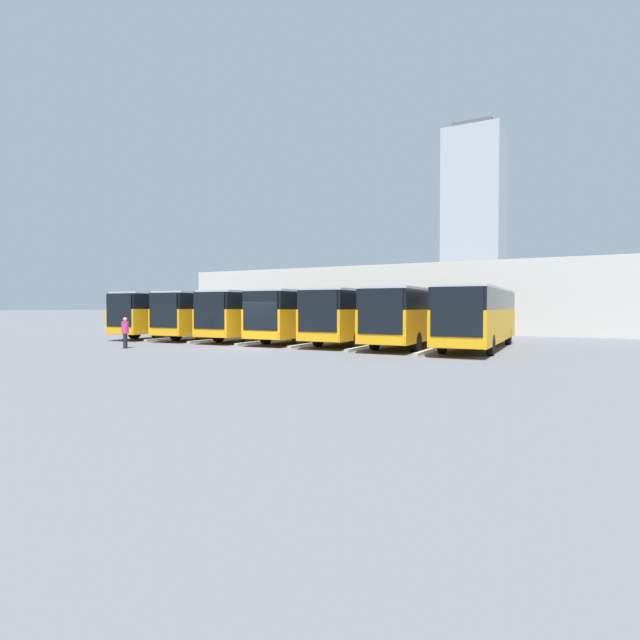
{
  "coord_description": "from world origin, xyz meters",
  "views": [
    {
      "loc": [
        -16.09,
        21.73,
        2.24
      ],
      "look_at": [
        -0.93,
        -6.0,
        1.39
      ],
      "focal_mm": 28.0,
      "sensor_mm": 36.0,
      "label": 1
    }
  ],
  "objects_px": {
    "bus_6": "(183,313)",
    "bus_3": "(311,313)",
    "bus_0": "(479,315)",
    "bus_2": "(361,314)",
    "bus_4": "(265,313)",
    "bus_5": "(224,313)",
    "pedestrian": "(125,332)",
    "bus_1": "(415,314)"
  },
  "relations": [
    {
      "from": "bus_0",
      "to": "bus_4",
      "type": "relative_size",
      "value": 1.0
    },
    {
      "from": "bus_5",
      "to": "bus_2",
      "type": "bearing_deg",
      "value": 177.81
    },
    {
      "from": "bus_2",
      "to": "pedestrian",
      "type": "bearing_deg",
      "value": 43.4
    },
    {
      "from": "bus_3",
      "to": "bus_6",
      "type": "height_order",
      "value": "same"
    },
    {
      "from": "bus_0",
      "to": "bus_6",
      "type": "bearing_deg",
      "value": -3.54
    },
    {
      "from": "bus_2",
      "to": "pedestrian",
      "type": "relative_size",
      "value": 7.28
    },
    {
      "from": "bus_3",
      "to": "pedestrian",
      "type": "relative_size",
      "value": 7.28
    },
    {
      "from": "bus_5",
      "to": "pedestrian",
      "type": "height_order",
      "value": "bus_5"
    },
    {
      "from": "bus_2",
      "to": "bus_5",
      "type": "distance_m",
      "value": 10.8
    },
    {
      "from": "bus_3",
      "to": "bus_6",
      "type": "xyz_separation_m",
      "value": [
        10.8,
        0.37,
        0.0
      ]
    },
    {
      "from": "bus_3",
      "to": "pedestrian",
      "type": "bearing_deg",
      "value": 56.66
    },
    {
      "from": "bus_0",
      "to": "bus_4",
      "type": "height_order",
      "value": "same"
    },
    {
      "from": "bus_6",
      "to": "bus_3",
      "type": "bearing_deg",
      "value": 179.8
    },
    {
      "from": "bus_2",
      "to": "bus_4",
      "type": "bearing_deg",
      "value": -2.59
    },
    {
      "from": "bus_4",
      "to": "bus_6",
      "type": "relative_size",
      "value": 1.0
    },
    {
      "from": "bus_4",
      "to": "pedestrian",
      "type": "xyz_separation_m",
      "value": [
        2.32,
        9.76,
        -0.91
      ]
    },
    {
      "from": "bus_6",
      "to": "pedestrian",
      "type": "height_order",
      "value": "bus_6"
    },
    {
      "from": "bus_1",
      "to": "bus_5",
      "type": "bearing_deg",
      "value": -4.09
    },
    {
      "from": "bus_5",
      "to": "bus_3",
      "type": "bearing_deg",
      "value": 178.37
    },
    {
      "from": "bus_1",
      "to": "bus_2",
      "type": "distance_m",
      "value": 3.63
    },
    {
      "from": "bus_4",
      "to": "bus_5",
      "type": "xyz_separation_m",
      "value": [
        3.6,
        0.05,
        0.0
      ]
    },
    {
      "from": "bus_3",
      "to": "pedestrian",
      "type": "height_order",
      "value": "bus_3"
    },
    {
      "from": "bus_2",
      "to": "bus_6",
      "type": "bearing_deg",
      "value": -0.98
    },
    {
      "from": "bus_0",
      "to": "bus_6",
      "type": "distance_m",
      "value": 21.6
    },
    {
      "from": "bus_5",
      "to": "pedestrian",
      "type": "bearing_deg",
      "value": 95.39
    },
    {
      "from": "bus_3",
      "to": "bus_4",
      "type": "relative_size",
      "value": 1.0
    },
    {
      "from": "bus_2",
      "to": "bus_4",
      "type": "height_order",
      "value": "same"
    },
    {
      "from": "bus_1",
      "to": "bus_5",
      "type": "height_order",
      "value": "same"
    },
    {
      "from": "pedestrian",
      "to": "bus_5",
      "type": "bearing_deg",
      "value": -32.29
    },
    {
      "from": "bus_2",
      "to": "bus_1",
      "type": "bearing_deg",
      "value": 170.25
    },
    {
      "from": "bus_0",
      "to": "pedestrian",
      "type": "height_order",
      "value": "bus_0"
    },
    {
      "from": "bus_0",
      "to": "bus_2",
      "type": "xyz_separation_m",
      "value": [
        7.2,
        -0.82,
        0.0
      ]
    },
    {
      "from": "bus_0",
      "to": "bus_4",
      "type": "xyz_separation_m",
      "value": [
        14.4,
        -0.87,
        0.0
      ]
    },
    {
      "from": "bus_1",
      "to": "pedestrian",
      "type": "xyz_separation_m",
      "value": [
        13.11,
        9.22,
        -0.91
      ]
    },
    {
      "from": "bus_1",
      "to": "bus_6",
      "type": "height_order",
      "value": "same"
    },
    {
      "from": "bus_1",
      "to": "bus_0",
      "type": "bearing_deg",
      "value": 172.49
    },
    {
      "from": "bus_2",
      "to": "pedestrian",
      "type": "xyz_separation_m",
      "value": [
        9.51,
        9.7,
        -0.91
      ]
    },
    {
      "from": "bus_5",
      "to": "pedestrian",
      "type": "distance_m",
      "value": 9.83
    },
    {
      "from": "bus_0",
      "to": "bus_4",
      "type": "distance_m",
      "value": 14.42
    },
    {
      "from": "bus_2",
      "to": "bus_6",
      "type": "relative_size",
      "value": 1.0
    },
    {
      "from": "bus_0",
      "to": "bus_6",
      "type": "relative_size",
      "value": 1.0
    },
    {
      "from": "bus_4",
      "to": "bus_5",
      "type": "height_order",
      "value": "same"
    }
  ]
}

